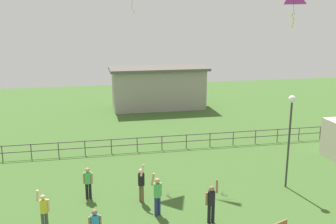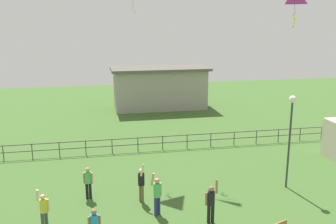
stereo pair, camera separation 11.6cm
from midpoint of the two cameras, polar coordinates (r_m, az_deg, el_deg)
name	(u,v)px [view 2 (the right image)]	position (r m, az deg, el deg)	size (l,w,h in m)	color
lamppost	(291,122)	(19.93, 17.87, -1.46)	(0.36, 0.36, 4.78)	#38383D
person_1	(141,182)	(18.32, -3.80, -10.33)	(0.31, 0.53, 1.94)	brown
person_2	(88,181)	(18.97, -11.55, -9.94)	(0.47, 0.29, 1.58)	black
person_3	(211,202)	(16.61, 6.59, -13.01)	(0.51, 0.32, 1.96)	black
person_5	(157,193)	(17.09, -1.43, -11.96)	(0.54, 0.37, 2.05)	navy
person_6	(44,209)	(16.82, -17.73, -13.51)	(0.50, 0.30, 1.83)	#3F4C47
waterfront_railing	(155,141)	(25.21, -1.79, -4.31)	(36.05, 0.06, 0.95)	#4C4742
pavilion_building	(160,88)	(36.78, -1.15, 3.64)	(9.14, 4.10, 3.93)	gray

